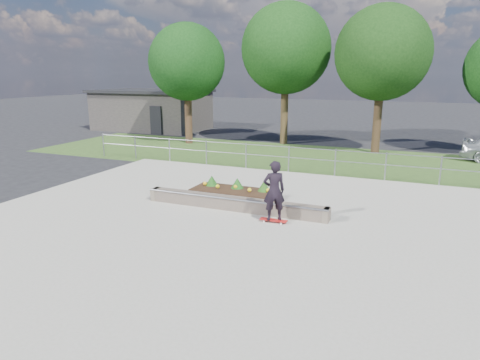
% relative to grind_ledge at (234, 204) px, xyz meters
% --- Properties ---
extents(ground, '(120.00, 120.00, 0.00)m').
position_rel_grind_ledge_xyz_m(ground, '(0.08, -1.70, -0.26)').
color(ground, black).
rests_on(ground, ground).
extents(grass_verge, '(30.00, 8.00, 0.02)m').
position_rel_grind_ledge_xyz_m(grass_verge, '(0.08, 9.30, -0.25)').
color(grass_verge, '#2E4A1D').
rests_on(grass_verge, ground).
extents(concrete_slab, '(15.00, 15.00, 0.06)m').
position_rel_grind_ledge_xyz_m(concrete_slab, '(0.08, -1.70, -0.23)').
color(concrete_slab, gray).
rests_on(concrete_slab, ground).
extents(fence, '(20.06, 0.06, 1.20)m').
position_rel_grind_ledge_xyz_m(fence, '(0.08, 5.80, 0.51)').
color(fence, '#94979C').
rests_on(fence, ground).
extents(building, '(8.40, 5.40, 3.00)m').
position_rel_grind_ledge_xyz_m(building, '(-13.92, 16.30, 1.25)').
color(building, '#312E2B').
rests_on(building, ground).
extents(tree_far_left, '(4.55, 4.55, 7.15)m').
position_rel_grind_ledge_xyz_m(tree_far_left, '(-7.92, 11.30, 4.59)').
color(tree_far_left, '#352115').
rests_on(tree_far_left, ground).
extents(tree_mid_left, '(5.25, 5.25, 8.25)m').
position_rel_grind_ledge_xyz_m(tree_mid_left, '(-2.42, 13.30, 5.34)').
color(tree_mid_left, '#342515').
rests_on(tree_mid_left, ground).
extents(tree_mid_right, '(4.90, 4.90, 7.70)m').
position_rel_grind_ledge_xyz_m(tree_mid_right, '(3.08, 12.30, 4.97)').
color(tree_mid_right, '#2F1F13').
rests_on(tree_mid_right, ground).
extents(grind_ledge, '(6.00, 0.44, 0.43)m').
position_rel_grind_ledge_xyz_m(grind_ledge, '(0.00, 0.00, 0.00)').
color(grind_ledge, brown).
rests_on(grind_ledge, concrete_slab).
extents(planter_bed, '(3.00, 1.20, 0.61)m').
position_rel_grind_ledge_xyz_m(planter_bed, '(-0.58, 1.40, -0.02)').
color(planter_bed, black).
rests_on(planter_bed, concrete_slab).
extents(skateboarder, '(0.80, 0.68, 1.82)m').
position_rel_grind_ledge_xyz_m(skateboarder, '(1.51, -0.64, 0.74)').
color(skateboarder, silver).
rests_on(skateboarder, concrete_slab).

